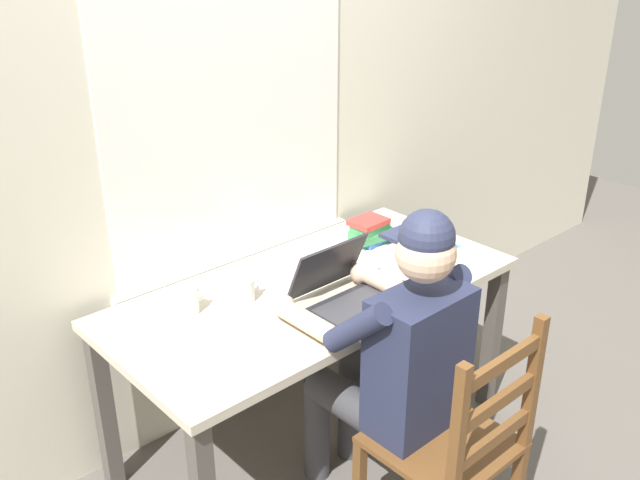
{
  "coord_description": "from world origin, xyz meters",
  "views": [
    {
      "loc": [
        -1.59,
        -1.8,
        2.02
      ],
      "look_at": [
        -0.01,
        -0.05,
        0.95
      ],
      "focal_mm": 39.92,
      "sensor_mm": 36.0,
      "label": 1
    }
  ],
  "objects_px": {
    "seated_person": "(395,353)",
    "coffee_mug_dark": "(316,268)",
    "book_stack_main": "(371,232)",
    "laptop": "(345,292)",
    "desk": "(314,307)",
    "landscape_photo_print": "(444,247)",
    "wooden_chair": "(455,447)",
    "computer_mouse": "(402,286)",
    "coffee_mug_white": "(245,290)",
    "coffee_mug_spare": "(188,300)"
  },
  "relations": [
    {
      "from": "laptop",
      "to": "coffee_mug_white",
      "type": "xyz_separation_m",
      "value": [
        -0.25,
        0.27,
        -0.01
      ]
    },
    {
      "from": "desk",
      "to": "coffee_mug_spare",
      "type": "height_order",
      "value": "coffee_mug_spare"
    },
    {
      "from": "computer_mouse",
      "to": "coffee_mug_white",
      "type": "height_order",
      "value": "coffee_mug_white"
    },
    {
      "from": "seated_person",
      "to": "book_stack_main",
      "type": "relative_size",
      "value": 6.08
    },
    {
      "from": "seated_person",
      "to": "book_stack_main",
      "type": "distance_m",
      "value": 0.78
    },
    {
      "from": "seated_person",
      "to": "wooden_chair",
      "type": "height_order",
      "value": "seated_person"
    },
    {
      "from": "seated_person",
      "to": "coffee_mug_dark",
      "type": "distance_m",
      "value": 0.53
    },
    {
      "from": "wooden_chair",
      "to": "coffee_mug_spare",
      "type": "xyz_separation_m",
      "value": [
        -0.42,
        0.9,
        0.33
      ]
    },
    {
      "from": "coffee_mug_dark",
      "to": "landscape_photo_print",
      "type": "xyz_separation_m",
      "value": [
        0.59,
        -0.16,
        -0.04
      ]
    },
    {
      "from": "coffee_mug_dark",
      "to": "coffee_mug_spare",
      "type": "relative_size",
      "value": 1.03
    },
    {
      "from": "coffee_mug_white",
      "to": "coffee_mug_spare",
      "type": "relative_size",
      "value": 0.97
    },
    {
      "from": "wooden_chair",
      "to": "landscape_photo_print",
      "type": "distance_m",
      "value": 0.98
    },
    {
      "from": "coffee_mug_dark",
      "to": "computer_mouse",
      "type": "bearing_deg",
      "value": -58.61
    },
    {
      "from": "laptop",
      "to": "desk",
      "type": "bearing_deg",
      "value": 88.91
    },
    {
      "from": "laptop",
      "to": "coffee_mug_spare",
      "type": "relative_size",
      "value": 2.77
    },
    {
      "from": "laptop",
      "to": "book_stack_main",
      "type": "xyz_separation_m",
      "value": [
        0.45,
        0.31,
        0.0
      ]
    },
    {
      "from": "laptop",
      "to": "computer_mouse",
      "type": "xyz_separation_m",
      "value": [
        0.24,
        -0.07,
        -0.03
      ]
    },
    {
      "from": "desk",
      "to": "laptop",
      "type": "xyz_separation_m",
      "value": [
        -0.0,
        -0.17,
        0.14
      ]
    },
    {
      "from": "wooden_chair",
      "to": "laptop",
      "type": "relative_size",
      "value": 2.79
    },
    {
      "from": "coffee_mug_white",
      "to": "landscape_photo_print",
      "type": "xyz_separation_m",
      "value": [
        0.91,
        -0.2,
        -0.04
      ]
    },
    {
      "from": "book_stack_main",
      "to": "seated_person",
      "type": "bearing_deg",
      "value": -129.65
    },
    {
      "from": "desk",
      "to": "seated_person",
      "type": "xyz_separation_m",
      "value": [
        -0.04,
        -0.46,
        0.03
      ]
    },
    {
      "from": "coffee_mug_dark",
      "to": "coffee_mug_spare",
      "type": "bearing_deg",
      "value": 168.36
    },
    {
      "from": "desk",
      "to": "laptop",
      "type": "distance_m",
      "value": 0.22
    },
    {
      "from": "wooden_chair",
      "to": "computer_mouse",
      "type": "xyz_separation_m",
      "value": [
        0.28,
        0.5,
        0.3
      ]
    },
    {
      "from": "coffee_mug_white",
      "to": "book_stack_main",
      "type": "bearing_deg",
      "value": 3.12
    },
    {
      "from": "computer_mouse",
      "to": "wooden_chair",
      "type": "bearing_deg",
      "value": -118.95
    },
    {
      "from": "computer_mouse",
      "to": "coffee_mug_white",
      "type": "distance_m",
      "value": 0.59
    },
    {
      "from": "book_stack_main",
      "to": "landscape_photo_print",
      "type": "bearing_deg",
      "value": -50.25
    },
    {
      "from": "book_stack_main",
      "to": "coffee_mug_spare",
      "type": "bearing_deg",
      "value": 178.52
    },
    {
      "from": "seated_person",
      "to": "computer_mouse",
      "type": "bearing_deg",
      "value": 38.56
    },
    {
      "from": "desk",
      "to": "coffee_mug_dark",
      "type": "height_order",
      "value": "coffee_mug_dark"
    },
    {
      "from": "desk",
      "to": "book_stack_main",
      "type": "xyz_separation_m",
      "value": [
        0.45,
        0.13,
        0.14
      ]
    },
    {
      "from": "wooden_chair",
      "to": "coffee_mug_white",
      "type": "distance_m",
      "value": 0.92
    },
    {
      "from": "seated_person",
      "to": "coffee_mug_dark",
      "type": "xyz_separation_m",
      "value": [
        0.1,
        0.51,
        0.1
      ]
    },
    {
      "from": "desk",
      "to": "wooden_chair",
      "type": "distance_m",
      "value": 0.76
    },
    {
      "from": "laptop",
      "to": "computer_mouse",
      "type": "bearing_deg",
      "value": -15.22
    },
    {
      "from": "desk",
      "to": "landscape_photo_print",
      "type": "xyz_separation_m",
      "value": [
        0.65,
        -0.11,
        0.09
      ]
    },
    {
      "from": "coffee_mug_white",
      "to": "coffee_mug_spare",
      "type": "xyz_separation_m",
      "value": [
        -0.21,
        0.06,
        0.01
      ]
    },
    {
      "from": "wooden_chair",
      "to": "book_stack_main",
      "type": "xyz_separation_m",
      "value": [
        0.49,
        0.87,
        0.34
      ]
    },
    {
      "from": "desk",
      "to": "coffee_mug_spare",
      "type": "relative_size",
      "value": 13.41
    },
    {
      "from": "coffee_mug_spare",
      "to": "landscape_photo_print",
      "type": "distance_m",
      "value": 1.14
    },
    {
      "from": "computer_mouse",
      "to": "coffee_mug_white",
      "type": "relative_size",
      "value": 0.86
    },
    {
      "from": "coffee_mug_dark",
      "to": "book_stack_main",
      "type": "bearing_deg",
      "value": 12.03
    },
    {
      "from": "laptop",
      "to": "coffee_mug_spare",
      "type": "height_order",
      "value": "laptop"
    },
    {
      "from": "computer_mouse",
      "to": "laptop",
      "type": "bearing_deg",
      "value": 164.78
    },
    {
      "from": "laptop",
      "to": "landscape_photo_print",
      "type": "relative_size",
      "value": 2.54
    },
    {
      "from": "laptop",
      "to": "landscape_photo_print",
      "type": "bearing_deg",
      "value": 5.74
    },
    {
      "from": "desk",
      "to": "coffee_mug_spare",
      "type": "xyz_separation_m",
      "value": [
        -0.46,
        0.16,
        0.14
      ]
    },
    {
      "from": "coffee_mug_white",
      "to": "coffee_mug_dark",
      "type": "bearing_deg",
      "value": -8.13
    }
  ]
}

